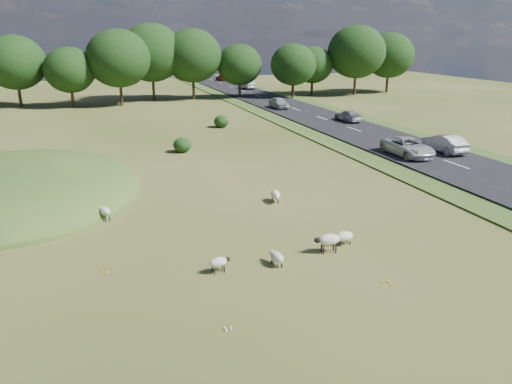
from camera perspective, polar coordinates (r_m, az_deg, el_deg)
ground at (r=44.62m, az=-9.11°, el=4.41°), size 160.00×160.00×0.00m
mound at (r=36.63m, az=-25.61°, el=-0.04°), size 16.00×20.00×4.00m
road at (r=60.27m, az=8.35°, el=7.98°), size 8.00×150.00×0.25m
treeline at (r=78.64m, az=-14.81°, el=14.53°), size 96.28×14.66×11.70m
shrubs at (r=50.52m, az=-15.57°, el=6.35°), size 25.03×12.43×1.52m
sheep_0 at (r=31.05m, az=2.23°, el=-0.31°), size 0.77×1.34×0.75m
sheep_1 at (r=22.73m, az=2.35°, el=-7.43°), size 0.59×1.13×0.64m
sheep_2 at (r=22.05m, az=-4.26°, el=-7.99°), size 1.04×0.59×0.73m
sheep_3 at (r=25.17m, az=9.96°, el=-5.04°), size 1.21×0.59×0.69m
sheep_4 at (r=29.19m, az=-16.92°, el=-2.10°), size 0.79×1.13×0.79m
sheep_5 at (r=24.08m, az=8.26°, el=-5.44°), size 1.33×0.65×0.95m
car_0 at (r=69.74m, az=2.64°, el=10.16°), size 1.76×4.38×1.49m
car_1 at (r=94.86m, az=-0.89°, el=12.16°), size 1.60×4.60×1.51m
car_2 at (r=60.08m, az=10.50°, el=8.57°), size 1.78×4.37×1.27m
car_3 at (r=43.85m, az=16.94°, el=4.97°), size 2.48×5.37×1.49m
car_4 at (r=46.24m, az=20.71°, el=5.25°), size 1.63×4.66×1.54m
car_5 at (r=112.98m, az=-3.93°, el=12.93°), size 1.79×4.41×1.28m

